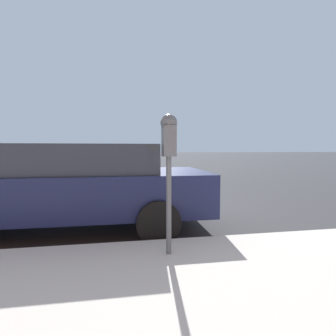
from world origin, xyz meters
The scene contains 3 objects.
ground_plane centered at (0.00, 0.00, 0.00)m, with size 220.00×220.00×0.00m, color #333335.
parking_meter centered at (-2.67, -0.31, 1.38)m, with size 0.21×0.19×1.59m.
car_navy centered at (-0.98, 1.16, 0.78)m, with size 2.11×4.89×1.45m.
Camera 1 is at (-5.56, 0.22, 1.37)m, focal length 28.00 mm.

